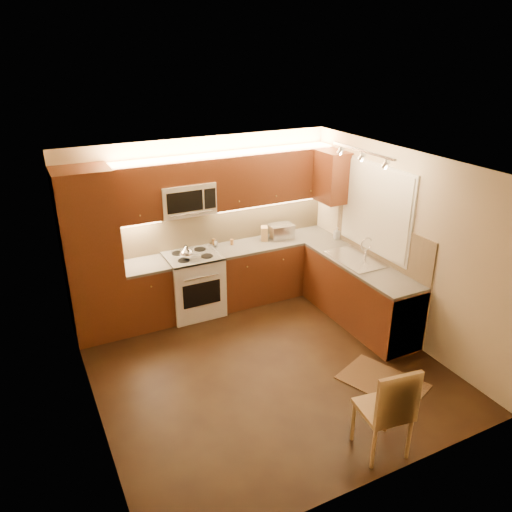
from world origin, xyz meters
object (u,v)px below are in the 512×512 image
kettle (186,252)px  soap_bottle (337,233)px  sink (355,255)px  toaster_oven (281,231)px  microwave (186,198)px  dining_chair (383,407)px  stove (194,284)px  knife_block (264,233)px

kettle → soap_bottle: size_ratio=1.18×
sink → toaster_oven: size_ratio=2.38×
microwave → toaster_oven: 1.64m
dining_chair → sink: bearing=67.4°
stove → microwave: microwave is taller
toaster_oven → dining_chair: size_ratio=0.36×
stove → knife_block: knife_block is taller
stove → toaster_oven: toaster_oven is taller
sink → kettle: kettle is taller
stove → toaster_oven: size_ratio=2.54×
sink → microwave: bearing=147.8°
kettle → knife_block: (1.32, 0.21, -0.02)m
sink → kettle: size_ratio=4.03×
stove → toaster_oven: (1.48, 0.08, 0.55)m
stove → knife_block: bearing=5.0°
kettle → soap_bottle: bearing=-13.1°
microwave → sink: size_ratio=0.88×
stove → knife_block: 1.33m
microwave → soap_bottle: (2.24, -0.47, -0.73)m
stove → dining_chair: dining_chair is taller
stove → toaster_oven: 1.58m
sink → knife_block: (-0.79, 1.23, 0.03)m
stove → toaster_oven: bearing=3.0°
kettle → dining_chair: 3.41m
stove → kettle: 0.59m
sink → toaster_oven: (-0.52, 1.20, 0.03)m
microwave → kettle: (-0.12, -0.24, -0.69)m
stove → sink: bearing=-29.4°
kettle → dining_chair: bearing=-83.8°
microwave → kettle: bearing=-115.8°
kettle → dining_chair: size_ratio=0.21×
microwave → dining_chair: (0.68, -3.51, -1.21)m
toaster_oven → soap_bottle: bearing=-25.0°
microwave → soap_bottle: microwave is taller
stove → microwave: (0.00, 0.14, 1.26)m
kettle → knife_block: 1.34m
knife_block → soap_bottle: knife_block is taller
sink → dining_chair: size_ratio=0.85×
soap_bottle → dining_chair: soap_bottle is taller
knife_block → dining_chair: 3.56m
soap_bottle → dining_chair: 3.45m
toaster_oven → dining_chair: toaster_oven is taller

